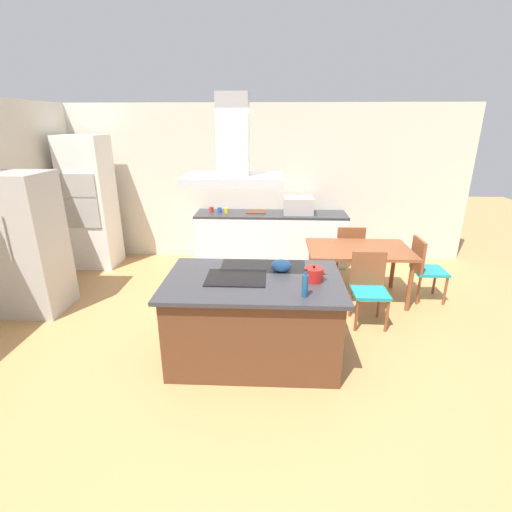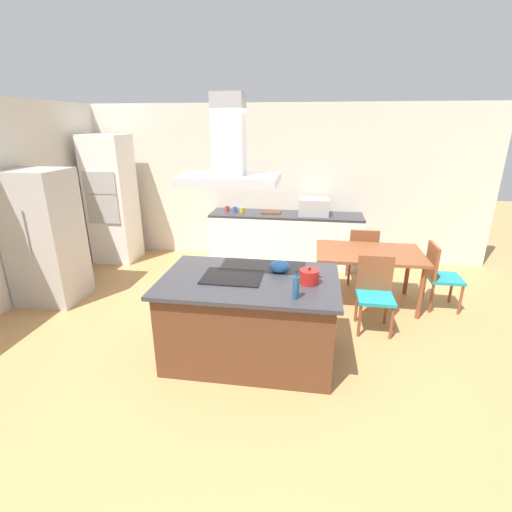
{
  "view_description": "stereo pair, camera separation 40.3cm",
  "coord_description": "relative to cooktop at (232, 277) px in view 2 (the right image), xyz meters",
  "views": [
    {
      "loc": [
        0.18,
        -3.45,
        2.38
      ],
      "look_at": [
        0.01,
        0.4,
        1.0
      ],
      "focal_mm": 26.16,
      "sensor_mm": 36.0,
      "label": 1
    },
    {
      "loc": [
        0.58,
        -3.41,
        2.38
      ],
      "look_at": [
        0.01,
        0.4,
        1.0
      ],
      "focal_mm": 26.16,
      "sensor_mm": 36.0,
      "label": 2
    }
  ],
  "objects": [
    {
      "name": "countertop_microwave",
      "position": [
        0.8,
        2.88,
        0.13
      ],
      "size": [
        0.5,
        0.38,
        0.28
      ],
      "primitive_type": "cube",
      "color": "#B2AFAA",
      "rests_on": "back_counter"
    },
    {
      "name": "cooktop",
      "position": [
        0.0,
        0.0,
        0.0
      ],
      "size": [
        0.6,
        0.44,
        0.01
      ],
      "primitive_type": "cube",
      "color": "black",
      "rests_on": "kitchen_island"
    },
    {
      "name": "coffee_mug_yellow",
      "position": [
        -0.44,
        2.86,
        0.04
      ],
      "size": [
        0.08,
        0.08,
        0.09
      ],
      "primitive_type": "cylinder",
      "color": "gold",
      "rests_on": "back_counter"
    },
    {
      "name": "ground",
      "position": [
        0.18,
        1.5,
        -0.91
      ],
      "size": [
        16.0,
        16.0,
        0.0
      ],
      "primitive_type": "plane",
      "color": "tan"
    },
    {
      "name": "range_hood",
      "position": [
        -0.0,
        0.0,
        1.2
      ],
      "size": [
        0.9,
        0.55,
        0.78
      ],
      "color": "#ADADB2"
    },
    {
      "name": "chair_facing_back_wall",
      "position": [
        1.56,
        2.15,
        -0.4
      ],
      "size": [
        0.42,
        0.42,
        0.89
      ],
      "color": "teal",
      "rests_on": "ground"
    },
    {
      "name": "wall_left",
      "position": [
        -3.27,
        1.0,
        0.44
      ],
      "size": [
        0.1,
        8.8,
        2.7
      ],
      "primitive_type": "cube",
      "color": "beige",
      "rests_on": "ground"
    },
    {
      "name": "cutting_board",
      "position": [
        0.07,
        2.93,
        0.0
      ],
      "size": [
        0.34,
        0.24,
        0.02
      ],
      "primitive_type": "cube",
      "color": "#59331E",
      "rests_on": "back_counter"
    },
    {
      "name": "coffee_mug_red",
      "position": [
        -0.72,
        2.94,
        0.04
      ],
      "size": [
        0.08,
        0.08,
        0.09
      ],
      "primitive_type": "cylinder",
      "color": "red",
      "rests_on": "back_counter"
    },
    {
      "name": "wall_oven_stack",
      "position": [
        -2.72,
        2.65,
        0.2
      ],
      "size": [
        0.7,
        0.66,
        2.2
      ],
      "color": "white",
      "rests_on": "ground"
    },
    {
      "name": "mixing_bowl",
      "position": [
        0.46,
        0.23,
        0.05
      ],
      "size": [
        0.22,
        0.22,
        0.12
      ],
      "primitive_type": "ellipsoid",
      "color": "#2D6BB7",
      "rests_on": "kitchen_island"
    },
    {
      "name": "chair_at_right_end",
      "position": [
        2.48,
        1.49,
        -0.4
      ],
      "size": [
        0.42,
        0.42,
        0.89
      ],
      "color": "teal",
      "rests_on": "ground"
    },
    {
      "name": "olive_oil_bottle",
      "position": [
        0.66,
        -0.38,
        0.11
      ],
      "size": [
        0.06,
        0.06,
        0.26
      ],
      "color": "navy",
      "rests_on": "kitchen_island"
    },
    {
      "name": "chair_facing_island",
      "position": [
        1.56,
        0.82,
        -0.4
      ],
      "size": [
        0.42,
        0.42,
        0.89
      ],
      "color": "teal",
      "rests_on": "ground"
    },
    {
      "name": "tea_kettle",
      "position": [
        0.77,
        -0.03,
        0.06
      ],
      "size": [
        0.24,
        0.19,
        0.17
      ],
      "color": "#B21E19",
      "rests_on": "kitchen_island"
    },
    {
      "name": "coffee_mug_blue",
      "position": [
        -0.57,
        2.91,
        0.04
      ],
      "size": [
        0.08,
        0.08,
        0.09
      ],
      "primitive_type": "cylinder",
      "color": "#2D56B2",
      "rests_on": "back_counter"
    },
    {
      "name": "wall_back",
      "position": [
        0.18,
        3.25,
        0.44
      ],
      "size": [
        7.2,
        0.1,
        2.7
      ],
      "primitive_type": "cube",
      "color": "beige",
      "rests_on": "ground"
    },
    {
      "name": "back_counter",
      "position": [
        0.33,
        2.88,
        -0.46
      ],
      "size": [
        2.61,
        0.62,
        0.9
      ],
      "color": "white",
      "rests_on": "ground"
    },
    {
      "name": "kitchen_island",
      "position": [
        0.18,
        0.0,
        -0.45
      ],
      "size": [
        1.79,
        1.14,
        0.9
      ],
      "color": "#59331E",
      "rests_on": "ground"
    },
    {
      "name": "dining_table",
      "position": [
        1.56,
        1.49,
        -0.24
      ],
      "size": [
        1.4,
        0.9,
        0.75
      ],
      "color": "brown",
      "rests_on": "ground"
    },
    {
      "name": "refrigerator",
      "position": [
        -2.8,
        0.95,
        0.0
      ],
      "size": [
        0.8,
        0.73,
        1.82
      ],
      "color": "#B2AFAA",
      "rests_on": "ground"
    }
  ]
}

